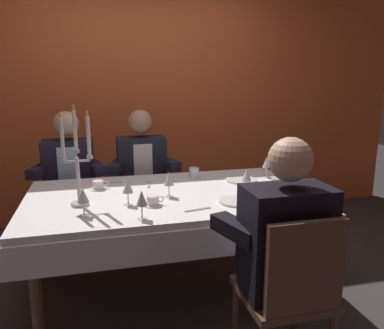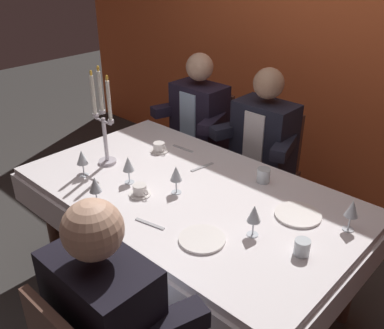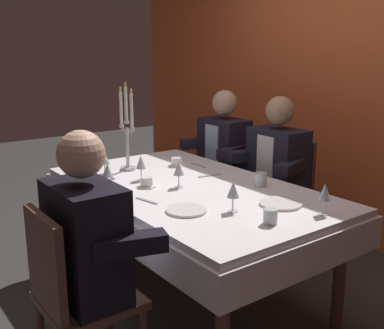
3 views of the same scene
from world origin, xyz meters
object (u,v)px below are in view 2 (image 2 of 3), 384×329
seated_diner_1 (264,138)px  wine_glass_0 (176,174)px  wine_glass_1 (254,215)px  coffee_cup_1 (140,190)px  coffee_cup_0 (159,148)px  wine_glass_4 (95,185)px  water_tumbler_1 (302,247)px  wine_glass_2 (82,158)px  dining_table (188,207)px  wine_glass_3 (352,209)px  dinner_plate_0 (298,215)px  dinner_plate_1 (202,239)px  seated_diner_2 (103,319)px  seated_diner_0 (200,116)px  wine_glass_5 (128,164)px  water_tumbler_0 (263,175)px  candelabra (104,125)px

seated_diner_1 → wine_glass_0: bearing=-85.8°
wine_glass_1 → coffee_cup_1: size_ratio=1.24×
coffee_cup_0 → wine_glass_4: bearing=-70.9°
wine_glass_0 → water_tumbler_1: size_ratio=2.18×
wine_glass_2 → wine_glass_0: bearing=23.6°
dining_table → wine_glass_1: size_ratio=11.83×
wine_glass_2 → wine_glass_3: same height
dinner_plate_0 → coffee_cup_0: (-1.06, 0.04, 0.02)m
dinner_plate_0 → wine_glass_2: bearing=-156.7°
coffee_cup_0 → dinner_plate_1: bearing=-31.7°
wine_glass_2 → seated_diner_2: (0.96, -0.58, -0.12)m
dinner_plate_0 → seated_diner_1: (-0.68, 0.70, -0.01)m
wine_glass_4 → seated_diner_1: 1.34m
water_tumbler_1 → seated_diner_0: 1.75m
dinner_plate_1 → wine_glass_5: size_ratio=1.33×
wine_glass_1 → seated_diner_0: size_ratio=0.13×
water_tumbler_1 → wine_glass_0: bearing=-179.7°
wine_glass_0 → wine_glass_3: same height
dinner_plate_0 → wine_glass_1: (-0.08, -0.29, 0.11)m
wine_glass_0 → seated_diner_2: bearing=-62.4°
wine_glass_5 → water_tumbler_0: (0.56, 0.53, -0.07)m
wine_glass_3 → water_tumbler_1: wine_glass_3 is taller
dining_table → wine_glass_5: (-0.30, -0.18, 0.24)m
wine_glass_1 → wine_glass_2: same height
water_tumbler_1 → wine_glass_1: bearing=-172.6°
wine_glass_0 → coffee_cup_1: (-0.13, -0.15, -0.09)m
wine_glass_0 → wine_glass_5: bearing=-159.3°
dining_table → coffee_cup_0: size_ratio=14.70×
coffee_cup_1 → seated_diner_2: bearing=-50.0°
dinner_plate_0 → dinner_plate_1: bearing=-114.8°
seated_diner_2 → dinner_plate_0: bearing=80.3°
dinner_plate_0 → seated_diner_1: 0.98m
dining_table → dinner_plate_1: (0.37, -0.29, 0.13)m
dinner_plate_1 → wine_glass_0: size_ratio=1.33×
water_tumbler_1 → coffee_cup_0: size_ratio=0.57×
wine_glass_5 → seated_diner_2: size_ratio=0.13×
dining_table → wine_glass_5: wine_glass_5 is taller
wine_glass_5 → coffee_cup_0: bearing=113.7°
wine_glass_2 → seated_diner_1: size_ratio=0.13×
water_tumbler_1 → coffee_cup_1: size_ratio=0.57×
dinner_plate_0 → coffee_cup_1: bearing=-151.0°
candelabra → water_tumbler_0: bearing=28.8°
wine_glass_1 → coffee_cup_1: wine_glass_1 is taller
wine_glass_1 → wine_glass_2: bearing=-169.0°
dinner_plate_1 → seated_diner_0: size_ratio=0.18×
wine_glass_4 → coffee_cup_0: bearing=109.1°
dining_table → wine_glass_0: wine_glass_0 is taller
dinner_plate_0 → wine_glass_3: (0.24, 0.06, 0.11)m
wine_glass_1 → coffee_cup_0: (-0.99, 0.32, -0.09)m
dinner_plate_0 → wine_glass_4: wine_glass_4 is taller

